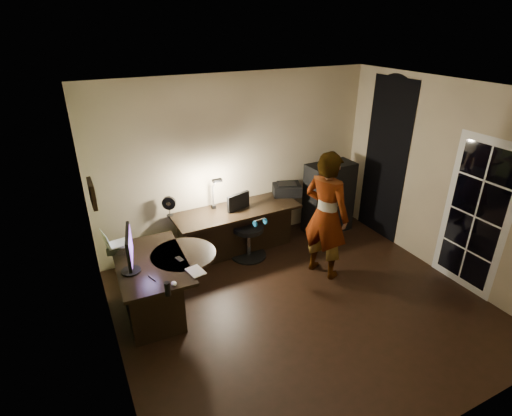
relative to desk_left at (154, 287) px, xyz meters
name	(u,v)px	position (x,y,z in m)	size (l,w,h in m)	color
floor	(302,307)	(1.71, -0.74, -0.38)	(4.50, 4.00, 0.01)	black
ceiling	(316,92)	(1.71, -0.74, 2.33)	(4.50, 4.00, 0.01)	silver
wall_back	(237,162)	(1.71, 1.26, 0.97)	(4.50, 0.01, 2.70)	tan
wall_front	(457,319)	(1.71, -2.75, 0.97)	(4.50, 0.01, 2.70)	tan
wall_left	(103,261)	(-0.55, -0.74, 0.97)	(0.01, 4.00, 2.70)	tan
wall_right	(446,181)	(3.96, -0.74, 0.97)	(0.01, 4.00, 2.70)	tan
green_wall_overlay	(105,261)	(-0.53, -0.74, 0.97)	(0.00, 4.00, 2.70)	#54642E
arched_doorway	(385,161)	(3.95, 0.41, 0.92)	(0.01, 0.90, 2.60)	black
french_door	(475,217)	(3.95, -1.29, 0.67)	(0.02, 0.92, 2.10)	white
framed_picture	(92,194)	(-0.51, -0.29, 1.47)	(0.04, 0.30, 0.25)	black
desk_left	(154,287)	(0.00, 0.00, 0.00)	(0.80, 1.31, 0.75)	black
desk_right	(237,231)	(1.52, 0.89, -0.01)	(1.96, 0.69, 0.73)	black
cabinet	(329,198)	(3.22, 0.84, 0.23)	(0.81, 0.41, 1.22)	black
laptop_stand	(119,248)	(-0.30, 0.40, 0.43)	(0.25, 0.21, 0.10)	silver
laptop	(117,237)	(-0.30, 0.40, 0.58)	(0.29, 0.27, 0.20)	silver
monitor	(129,258)	(-0.25, -0.11, 0.56)	(0.11, 0.56, 0.37)	black
mouse	(174,284)	(0.12, -0.58, 0.40)	(0.06, 0.09, 0.03)	silver
phone	(180,259)	(0.32, -0.11, 0.38)	(0.06, 0.12, 0.01)	black
pen	(152,278)	(-0.07, -0.36, 0.38)	(0.01, 0.14, 0.01)	black
speaker	(167,289)	(0.01, -0.73, 0.46)	(0.06, 0.06, 0.16)	black
notepad	(196,271)	(0.41, -0.45, 0.38)	(0.16, 0.23, 0.01)	silver
desk_fan	(169,206)	(0.55, 1.15, 0.51)	(0.20, 0.11, 0.31)	black
headphones	(260,222)	(1.62, 0.29, 0.40)	(0.21, 0.09, 0.10)	#155C91
printer	(287,189)	(2.51, 1.06, 0.45)	(0.45, 0.35, 0.20)	black
desk_lamp	(213,191)	(1.22, 1.09, 0.64)	(0.14, 0.26, 0.58)	black
office_chair	(248,228)	(1.61, 0.67, 0.12)	(0.55, 0.55, 0.99)	black
person	(326,216)	(2.39, -0.20, 0.55)	(0.66, 0.44, 1.85)	#D8A88C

